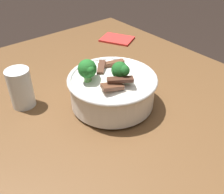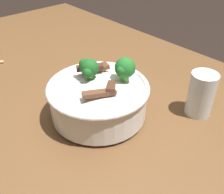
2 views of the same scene
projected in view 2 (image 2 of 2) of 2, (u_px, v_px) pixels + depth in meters
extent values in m
cube|color=brown|center=(68.00, 93.00, 0.75)|extent=(1.43, 0.93, 0.04)
cube|color=brown|center=(69.00, 82.00, 1.58)|extent=(0.09, 0.09, 0.78)
cylinder|color=white|center=(99.00, 114.00, 0.63)|extent=(0.09, 0.09, 0.01)
cylinder|color=white|center=(99.00, 100.00, 0.61)|extent=(0.22, 0.22, 0.07)
torus|color=white|center=(98.00, 87.00, 0.59)|extent=(0.23, 0.23, 0.01)
ellipsoid|color=white|center=(98.00, 93.00, 0.60)|extent=(0.19, 0.19, 0.06)
cube|color=brown|center=(99.00, 93.00, 0.54)|extent=(0.04, 0.07, 0.01)
cube|color=#4C2B1E|center=(91.00, 67.00, 0.61)|extent=(0.05, 0.06, 0.01)
cube|color=#563323|center=(111.00, 86.00, 0.55)|extent=(0.05, 0.05, 0.02)
cube|color=brown|center=(98.00, 68.00, 0.63)|extent=(0.04, 0.06, 0.02)
cylinder|color=#5B9947|center=(90.00, 77.00, 0.59)|extent=(0.02, 0.02, 0.02)
sphere|color=#1E6023|center=(90.00, 68.00, 0.58)|extent=(0.04, 0.04, 0.04)
sphere|color=#1E6023|center=(85.00, 64.00, 0.59)|extent=(0.03, 0.03, 0.03)
sphere|color=#1E6023|center=(88.00, 73.00, 0.57)|extent=(0.02, 0.02, 0.02)
cylinder|color=#5B9947|center=(125.00, 77.00, 0.59)|extent=(0.02, 0.02, 0.02)
sphere|color=#237028|center=(125.00, 68.00, 0.58)|extent=(0.05, 0.05, 0.05)
sphere|color=#237028|center=(121.00, 64.00, 0.59)|extent=(0.02, 0.02, 0.02)
sphere|color=#237028|center=(122.00, 71.00, 0.57)|extent=(0.02, 0.02, 0.02)
cylinder|color=white|center=(197.00, 111.00, 0.64)|extent=(0.06, 0.06, 0.00)
cylinder|color=white|center=(201.00, 94.00, 0.61)|extent=(0.06, 0.06, 0.11)
cylinder|color=silver|center=(200.00, 98.00, 0.62)|extent=(0.05, 0.05, 0.08)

